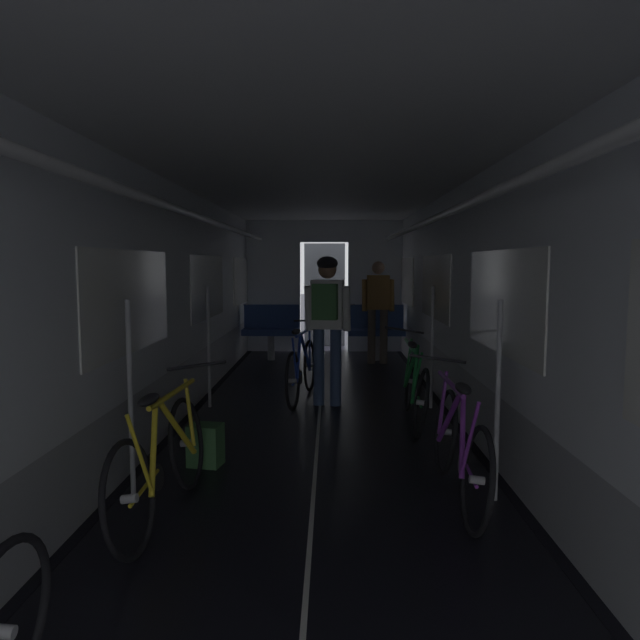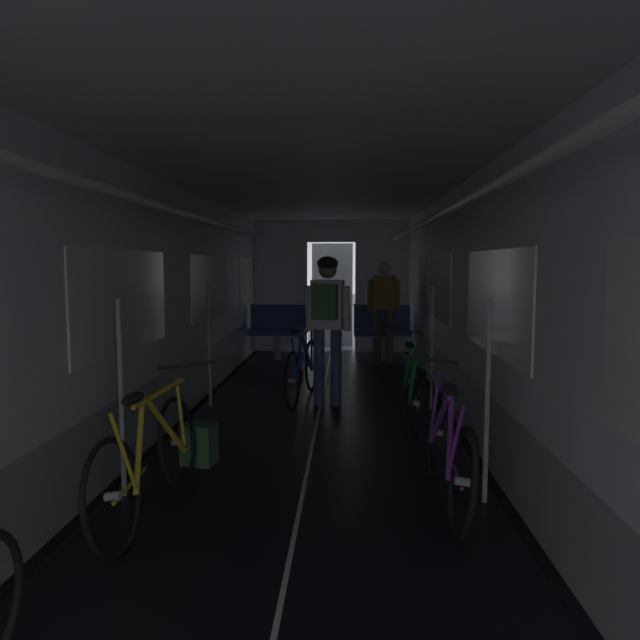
{
  "view_description": "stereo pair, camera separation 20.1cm",
  "coord_description": "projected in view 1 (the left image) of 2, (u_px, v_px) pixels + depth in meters",
  "views": [
    {
      "loc": [
        0.12,
        -1.83,
        1.64
      ],
      "look_at": [
        0.0,
        4.74,
        1.01
      ],
      "focal_mm": 32.55,
      "sensor_mm": 36.0,
      "label": 1
    },
    {
      "loc": [
        0.32,
        -1.82,
        1.64
      ],
      "look_at": [
        0.0,
        4.74,
        1.01
      ],
      "focal_mm": 32.55,
      "sensor_mm": 36.0,
      "label": 2
    }
  ],
  "objects": [
    {
      "name": "bench_seat_far_left",
      "position": [
        271.0,
        327.0,
        9.98
      ],
      "size": [
        0.98,
        0.51,
        0.95
      ],
      "color": "gray",
      "rests_on": "ground"
    },
    {
      "name": "bicycle_green",
      "position": [
        415.0,
        387.0,
        5.99
      ],
      "size": [
        0.44,
        1.69,
        0.96
      ],
      "color": "black",
      "rests_on": "ground"
    },
    {
      "name": "bicycle_yellow",
      "position": [
        162.0,
        460.0,
        3.74
      ],
      "size": [
        0.46,
        1.7,
        0.96
      ],
      "color": "black",
      "rests_on": "ground"
    },
    {
      "name": "person_standing_near_bench",
      "position": [
        378.0,
        305.0,
        9.53
      ],
      "size": [
        0.53,
        0.23,
        1.69
      ],
      "color": "brown",
      "rests_on": "ground"
    },
    {
      "name": "bicycle_purple",
      "position": [
        459.0,
        446.0,
        4.02
      ],
      "size": [
        0.44,
        1.69,
        0.95
      ],
      "color": "black",
      "rests_on": "ground"
    },
    {
      "name": "train_car_shell",
      "position": [
        318.0,
        258.0,
        5.4
      ],
      "size": [
        3.14,
        12.34,
        2.57
      ],
      "color": "black",
      "rests_on": "ground"
    },
    {
      "name": "bicycle_blue_in_aisle",
      "position": [
        302.0,
        369.0,
        6.99
      ],
      "size": [
        0.46,
        1.68,
        0.94
      ],
      "color": "black",
      "rests_on": "ground"
    },
    {
      "name": "bench_seat_far_right",
      "position": [
        376.0,
        327.0,
        9.95
      ],
      "size": [
        0.98,
        0.51,
        0.95
      ],
      "color": "gray",
      "rests_on": "ground"
    },
    {
      "name": "person_cyclist_aisle",
      "position": [
        327.0,
        314.0,
        6.65
      ],
      "size": [
        0.55,
        0.42,
        1.73
      ],
      "color": "#384C75",
      "rests_on": "ground"
    },
    {
      "name": "backpack_on_floor",
      "position": [
        206.0,
        445.0,
        4.73
      ],
      "size": [
        0.29,
        0.25,
        0.34
      ],
      "primitive_type": "cube",
      "rotation": [
        0.0,
        0.0,
        -0.19
      ],
      "color": "#3D703D",
      "rests_on": "ground"
    }
  ]
}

